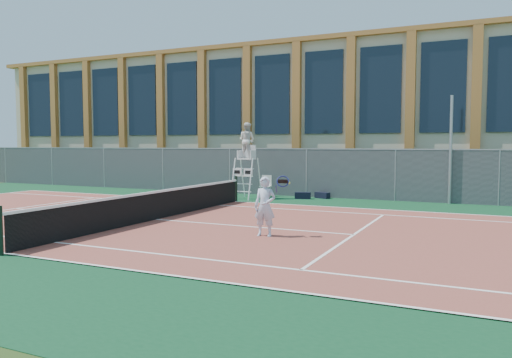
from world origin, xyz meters
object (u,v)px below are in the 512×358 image
at_px(plastic_chair, 266,184).
at_px(tennis_player, 265,206).
at_px(umpire_chair, 247,143).
at_px(steel_pole, 451,150).

relative_size(plastic_chair, tennis_player, 0.62).
height_order(umpire_chair, plastic_chair, umpire_chair).
xyz_separation_m(umpire_chair, tennis_player, (4.54, -8.21, -1.69)).
xyz_separation_m(plastic_chair, tennis_player, (4.04, -9.22, 0.23)).
relative_size(steel_pole, plastic_chair, 4.46).
height_order(steel_pole, umpire_chair, steel_pole).
distance_m(steel_pole, plastic_chair, 8.09).
bearing_deg(umpire_chair, plastic_chair, 63.70).
height_order(plastic_chair, tennis_player, tennis_player).
bearing_deg(plastic_chair, tennis_player, -66.33).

